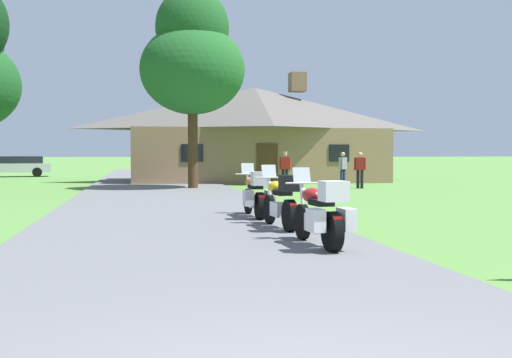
{
  "coord_description": "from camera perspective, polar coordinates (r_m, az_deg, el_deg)",
  "views": [
    {
      "loc": [
        -0.86,
        -3.23,
        1.61
      ],
      "look_at": [
        2.37,
        14.03,
        0.88
      ],
      "focal_mm": 43.53,
      "sensor_mm": 36.0,
      "label": 1
    }
  ],
  "objects": [
    {
      "name": "motorcycle_yellow_second_in_row",
      "position": [
        12.82,
        2.34,
        -2.06
      ],
      "size": [
        0.66,
        2.08,
        1.3
      ],
      "rotation": [
        0.0,
        0.0,
        0.08
      ],
      "color": "black",
      "rests_on": "asphalt_driveway"
    },
    {
      "name": "parked_silver_suv_far_left",
      "position": [
        45.48,
        -21.18,
        1.17
      ],
      "size": [
        4.81,
        2.45,
        1.4
      ],
      "rotation": [
        0.0,
        0.0,
        1.71
      ],
      "color": "#ADAFB7",
      "rests_on": "ground"
    },
    {
      "name": "motorcycle_red_nearest_to_camera",
      "position": [
        10.27,
        6.05,
        -3.24
      ],
      "size": [
        0.8,
        2.08,
        1.3
      ],
      "rotation": [
        0.0,
        0.0,
        0.07
      ],
      "color": "black",
      "rests_on": "asphalt_driveway"
    },
    {
      "name": "bystander_red_shirt_near_lodge",
      "position": [
        29.61,
        2.68,
        1.1
      ],
      "size": [
        0.52,
        0.33,
        1.69
      ],
      "rotation": [
        0.0,
        0.0,
        2.78
      ],
      "color": "black",
      "rests_on": "ground"
    },
    {
      "name": "motorcycle_orange_farthest_in_row",
      "position": [
        14.98,
        -0.03,
        -1.46
      ],
      "size": [
        0.73,
        2.08,
        1.3
      ],
      "rotation": [
        0.0,
        0.0,
        0.02
      ],
      "color": "black",
      "rests_on": "asphalt_driveway"
    },
    {
      "name": "bystander_gray_shirt_by_tree",
      "position": [
        29.3,
        7.98,
        1.03
      ],
      "size": [
        0.48,
        0.38,
        1.67
      ],
      "rotation": [
        0.0,
        0.0,
        0.56
      ],
      "color": "navy",
      "rests_on": "ground"
    },
    {
      "name": "bystander_red_shirt_beside_signpost",
      "position": [
        28.67,
        9.54,
        0.99
      ],
      "size": [
        0.51,
        0.34,
        1.67
      ],
      "rotation": [
        0.0,
        0.0,
        5.89
      ],
      "color": "black",
      "rests_on": "ground"
    },
    {
      "name": "stone_lodge",
      "position": [
        35.56,
        -0.09,
        4.24
      ],
      "size": [
        14.72,
        7.36,
        6.26
      ],
      "color": "#896B4C",
      "rests_on": "ground"
    },
    {
      "name": "asphalt_driveway",
      "position": [
        21.3,
        -8.27,
        -1.9
      ],
      "size": [
        6.4,
        80.0,
        0.06
      ],
      "primitive_type": "cube",
      "color": "slate",
      "rests_on": "ground"
    },
    {
      "name": "ground_plane",
      "position": [
        23.3,
        -8.47,
        -1.61
      ],
      "size": [
        500.0,
        500.0,
        0.0
      ],
      "primitive_type": "plane",
      "color": "#56893D"
    },
    {
      "name": "tree_by_lodge_front",
      "position": [
        28.12,
        -5.86,
        11.04
      ],
      "size": [
        4.65,
        4.65,
        8.92
      ],
      "color": "#422D19",
      "rests_on": "ground"
    }
  ]
}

